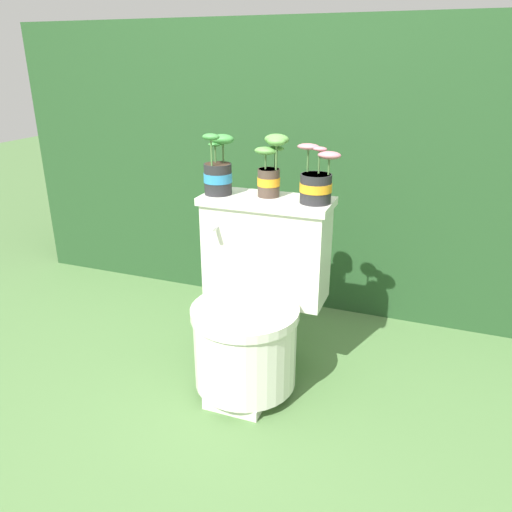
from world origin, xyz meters
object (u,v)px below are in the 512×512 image
object	(u,v)px
potted_plant_midleft	(270,169)
toilet	(255,303)
potted_plant_left	(218,172)
potted_plant_middle	(316,183)

from	to	relation	value
potted_plant_midleft	toilet	bearing A→B (deg)	-92.22
potted_plant_left	potted_plant_midleft	xyz separation A→B (m)	(0.21, 0.04, 0.02)
toilet	potted_plant_midleft	world-z (taller)	potted_plant_midleft
potted_plant_midleft	potted_plant_middle	bearing A→B (deg)	-8.26
potted_plant_midleft	potted_plant_left	bearing A→B (deg)	-169.43
potted_plant_midleft	potted_plant_middle	distance (m)	0.20
toilet	potted_plant_midleft	bearing A→B (deg)	87.78
toilet	potted_plant_left	size ratio (longest dim) A/B	3.02
toilet	potted_plant_left	distance (m)	0.54
toilet	potted_plant_middle	world-z (taller)	potted_plant_middle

